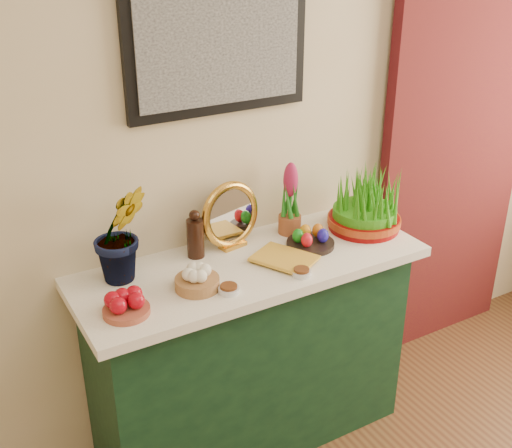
% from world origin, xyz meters
% --- Properties ---
extents(sideboard, '(1.30, 0.45, 0.85)m').
position_xyz_m(sideboard, '(-0.03, 2.00, 0.42)').
color(sideboard, '#15391D').
rests_on(sideboard, ground).
extents(tablecloth, '(1.40, 0.55, 0.04)m').
position_xyz_m(tablecloth, '(-0.03, 2.00, 0.87)').
color(tablecloth, white).
rests_on(tablecloth, sideboard).
extents(hyacinth_green, '(0.26, 0.22, 0.50)m').
position_xyz_m(hyacinth_green, '(-0.50, 2.12, 1.14)').
color(hyacinth_green, '#237C20').
rests_on(hyacinth_green, tablecloth).
extents(apple_bowl, '(0.20, 0.20, 0.08)m').
position_xyz_m(apple_bowl, '(-0.58, 1.89, 0.92)').
color(apple_bowl, '#9A4832').
rests_on(apple_bowl, tablecloth).
extents(garlic_basket, '(0.21, 0.21, 0.09)m').
position_xyz_m(garlic_basket, '(-0.30, 1.92, 0.93)').
color(garlic_basket, '#AF7846').
rests_on(garlic_basket, tablecloth).
extents(vinegar_cruet, '(0.07, 0.07, 0.20)m').
position_xyz_m(vinegar_cruet, '(-0.20, 2.14, 0.98)').
color(vinegar_cruet, black).
rests_on(vinegar_cruet, tablecloth).
extents(mirror, '(0.28, 0.11, 0.28)m').
position_xyz_m(mirror, '(-0.03, 2.16, 1.02)').
color(mirror, gold).
rests_on(mirror, tablecloth).
extents(book, '(0.25, 0.28, 0.03)m').
position_xyz_m(book, '(0.00, 1.89, 0.91)').
color(book, gold).
rests_on(book, tablecloth).
extents(spice_dish_left, '(0.08, 0.08, 0.03)m').
position_xyz_m(spice_dish_left, '(-0.21, 1.84, 0.90)').
color(spice_dish_left, silver).
rests_on(spice_dish_left, tablecloth).
extents(spice_dish_right, '(0.07, 0.07, 0.03)m').
position_xyz_m(spice_dish_right, '(0.08, 1.81, 0.90)').
color(spice_dish_right, silver).
rests_on(spice_dish_right, tablecloth).
extents(egg_plate, '(0.21, 0.21, 0.08)m').
position_xyz_m(egg_plate, '(0.25, 1.99, 0.92)').
color(egg_plate, black).
rests_on(egg_plate, tablecloth).
extents(hyacinth_pink, '(0.10, 0.10, 0.32)m').
position_xyz_m(hyacinth_pink, '(0.24, 2.14, 1.03)').
color(hyacinth_pink, brown).
rests_on(hyacinth_pink, tablecloth).
extents(wheatgrass_sabzeh, '(0.32, 0.32, 0.26)m').
position_xyz_m(wheatgrass_sabzeh, '(0.54, 2.01, 1.00)').
color(wheatgrass_sabzeh, '#810606').
rests_on(wheatgrass_sabzeh, tablecloth).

